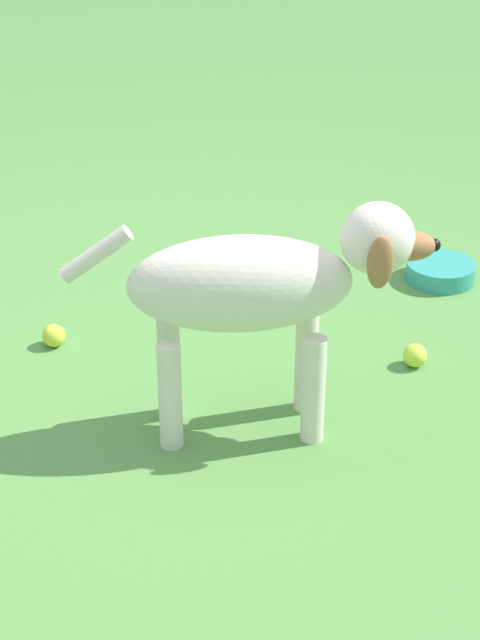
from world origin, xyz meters
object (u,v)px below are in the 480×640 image
at_px(tennis_ball_2, 415,355).
at_px(water_bowl, 440,271).
at_px(tennis_ball_4, 54,336).
at_px(dog, 262,287).

distance_m(tennis_ball_2, water_bowl, 0.55).
height_order(tennis_ball_4, water_bowl, tennis_ball_4).
bearing_deg(water_bowl, tennis_ball_2, -124.24).
xyz_separation_m(tennis_ball_2, tennis_ball_4, (-0.93, 0.40, 0.00)).
bearing_deg(tennis_ball_4, water_bowl, 2.31).
distance_m(dog, water_bowl, 1.06).
xyz_separation_m(dog, tennis_ball_4, (-0.44, 0.54, -0.36)).
relative_size(tennis_ball_4, water_bowl, 0.30).
distance_m(tennis_ball_2, tennis_ball_4, 1.02).
relative_size(dog, water_bowl, 3.92).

